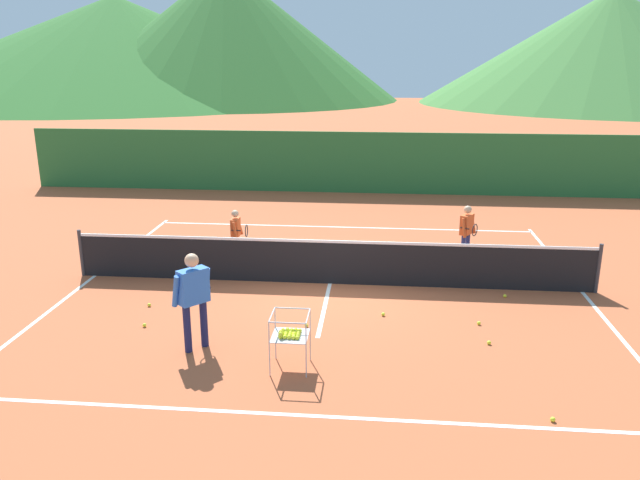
% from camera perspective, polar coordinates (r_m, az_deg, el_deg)
% --- Properties ---
extents(ground_plane, '(120.00, 120.00, 0.00)m').
position_cam_1_polar(ground_plane, '(13.38, 0.92, -4.02)').
color(ground_plane, '#B25633').
extents(line_baseline_near, '(10.49, 0.08, 0.01)m').
position_cam_1_polar(line_baseline_near, '(8.81, -1.84, -15.76)').
color(line_baseline_near, white).
rests_on(line_baseline_near, ground).
extents(line_baseline_far, '(10.49, 0.08, 0.01)m').
position_cam_1_polar(line_baseline_far, '(17.71, 2.09, 1.19)').
color(line_baseline_far, white).
rests_on(line_baseline_far, ground).
extents(line_sideline_west, '(0.08, 9.67, 0.01)m').
position_cam_1_polar(line_sideline_west, '(14.72, -19.92, -3.08)').
color(line_sideline_west, white).
rests_on(line_sideline_west, ground).
extents(line_sideline_east, '(0.08, 9.67, 0.01)m').
position_cam_1_polar(line_sideline_east, '(14.01, 22.90, -4.41)').
color(line_sideline_east, white).
rests_on(line_sideline_east, ground).
extents(line_service_center, '(0.08, 5.38, 0.01)m').
position_cam_1_polar(line_service_center, '(13.38, 0.92, -4.01)').
color(line_service_center, white).
rests_on(line_service_center, ground).
extents(tennis_net, '(11.09, 0.08, 1.05)m').
position_cam_1_polar(tennis_net, '(13.21, 0.93, -1.99)').
color(tennis_net, '#333338').
rests_on(tennis_net, ground).
extents(instructor, '(0.61, 0.80, 1.67)m').
position_cam_1_polar(instructor, '(10.37, -11.51, -4.73)').
color(instructor, '#191E4C').
rests_on(instructor, ground).
extents(student_0, '(0.40, 0.60, 1.25)m').
position_cam_1_polar(student_0, '(14.72, -7.69, 0.85)').
color(student_0, silver).
rests_on(student_0, ground).
extents(student_1, '(0.45, 0.73, 1.35)m').
position_cam_1_polar(student_1, '(14.98, 13.32, 1.06)').
color(student_1, navy).
rests_on(student_1, ground).
extents(ball_cart, '(0.58, 0.58, 0.90)m').
position_cam_1_polar(ball_cart, '(9.72, -2.79, -8.60)').
color(ball_cart, '#B7B7BC').
rests_on(ball_cart, ground).
extents(tennis_ball_0, '(0.07, 0.07, 0.07)m').
position_cam_1_polar(tennis_ball_0, '(11.83, 5.82, -6.79)').
color(tennis_ball_0, yellow).
rests_on(tennis_ball_0, ground).
extents(tennis_ball_1, '(0.07, 0.07, 0.07)m').
position_cam_1_polar(tennis_ball_1, '(12.64, -15.39, -5.75)').
color(tennis_ball_1, yellow).
rests_on(tennis_ball_1, ground).
extents(tennis_ball_2, '(0.07, 0.07, 0.07)m').
position_cam_1_polar(tennis_ball_2, '(11.76, 14.36, -7.39)').
color(tennis_ball_2, yellow).
rests_on(tennis_ball_2, ground).
extents(tennis_ball_3, '(0.07, 0.07, 0.07)m').
position_cam_1_polar(tennis_ball_3, '(13.17, 16.59, -4.93)').
color(tennis_ball_3, yellow).
rests_on(tennis_ball_3, ground).
extents(tennis_ball_4, '(0.07, 0.07, 0.07)m').
position_cam_1_polar(tennis_ball_4, '(11.06, 15.23, -9.07)').
color(tennis_ball_4, yellow).
rests_on(tennis_ball_4, ground).
extents(tennis_ball_5, '(0.07, 0.07, 0.07)m').
position_cam_1_polar(tennis_ball_5, '(11.31, -1.26, -7.84)').
color(tennis_ball_5, yellow).
rests_on(tennis_ball_5, ground).
extents(tennis_ball_6, '(0.07, 0.07, 0.07)m').
position_cam_1_polar(tennis_ball_6, '(9.21, 20.57, -15.15)').
color(tennis_ball_6, yellow).
rests_on(tennis_ball_6, ground).
extents(tennis_ball_7, '(0.07, 0.07, 0.07)m').
position_cam_1_polar(tennis_ball_7, '(11.76, -15.80, -7.52)').
color(tennis_ball_7, yellow).
rests_on(tennis_ball_7, ground).
extents(windscreen_fence, '(23.09, 0.08, 2.15)m').
position_cam_1_polar(windscreen_fence, '(22.03, 2.86, 7.10)').
color(windscreen_fence, '#286B33').
rests_on(windscreen_fence, ground).
extents(hill_0, '(36.52, 36.52, 13.78)m').
position_cam_1_polar(hill_0, '(70.46, -8.53, 18.25)').
color(hill_0, '#2D6628').
rests_on(hill_0, ground).
extents(hill_1, '(55.29, 55.29, 11.09)m').
position_cam_1_polar(hill_1, '(77.88, -18.03, 16.49)').
color(hill_1, '#2D6628').
rests_on(hill_1, ground).
extents(hill_2, '(36.05, 36.05, 10.76)m').
position_cam_1_polar(hill_2, '(69.11, 24.92, 15.73)').
color(hill_2, '#427A38').
rests_on(hill_2, ground).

